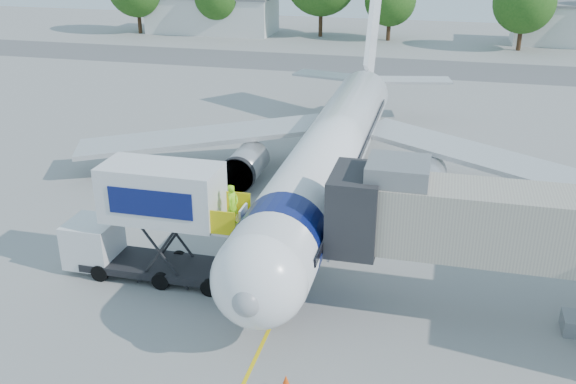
# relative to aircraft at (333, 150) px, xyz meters

# --- Properties ---
(ground) EXTENTS (160.00, 160.00, 0.00)m
(ground) POSITION_rel_aircraft_xyz_m (0.00, -4.12, -2.95)
(ground) COLOR #959592
(ground) RESTS_ON ground
(guidance_line) EXTENTS (0.15, 70.00, 0.01)m
(guidance_line) POSITION_rel_aircraft_xyz_m (0.00, -4.12, -2.94)
(guidance_line) COLOR yellow
(guidance_line) RESTS_ON ground
(taxiway_strip) EXTENTS (120.00, 10.00, 0.01)m
(taxiway_strip) POSITION_rel_aircraft_xyz_m (0.00, 37.88, -2.94)
(taxiway_strip) COLOR #59595B
(taxiway_strip) RESTS_ON ground
(aircraft) EXTENTS (34.17, 37.73, 11.35)m
(aircraft) POSITION_rel_aircraft_xyz_m (0.00, 0.00, 0.00)
(aircraft) COLOR white
(aircraft) RESTS_ON ground
(jet_bridge) EXTENTS (13.90, 3.20, 6.60)m
(jet_bridge) POSITION_rel_aircraft_xyz_m (7.99, -11.12, 1.39)
(jet_bridge) COLOR #A8A28F
(jet_bridge) RESTS_ON ground
(catering_hiloader) EXTENTS (8.50, 2.44, 5.50)m
(catering_hiloader) POSITION_rel_aircraft_xyz_m (-6.26, -11.12, -0.19)
(catering_hiloader) COLOR black
(catering_hiloader) RESTS_ON ground
(safety_cone_a) EXTENTS (0.41, 0.41, 0.65)m
(safety_cone_a) POSITION_rel_aircraft_xyz_m (1.55, -17.33, -2.63)
(safety_cone_a) COLOR #FF4A0D
(safety_cone_a) RESTS_ON ground
(outbuilding_left) EXTENTS (18.40, 8.40, 5.30)m
(outbuilding_left) POSITION_rel_aircraft_xyz_m (-28.00, 55.88, -0.29)
(outbuilding_left) COLOR silver
(outbuilding_left) RESTS_ON ground
(tree_d) EXTENTS (6.90, 6.90, 8.79)m
(tree_d) POSITION_rel_aircraft_xyz_m (-2.29, 55.15, 2.39)
(tree_d) COLOR #382314
(tree_d) RESTS_ON ground
(tree_e) EXTENTS (7.63, 7.63, 9.73)m
(tree_e) POSITION_rel_aircraft_xyz_m (14.49, 51.74, 2.96)
(tree_e) COLOR #382314
(tree_e) RESTS_ON ground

